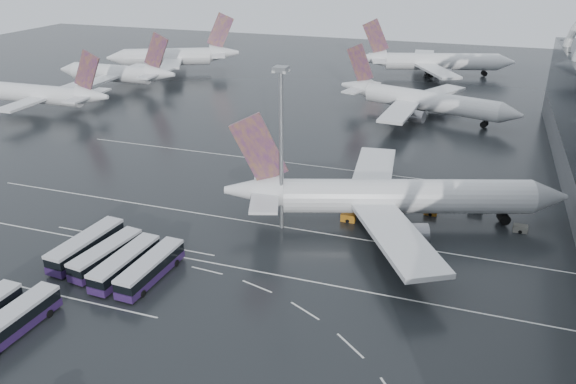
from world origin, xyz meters
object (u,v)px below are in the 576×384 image
(airliner_main, at_px, (389,197))
(gse_cart_belly_a, at_px, (431,211))
(gse_cart_belly_e, at_px, (411,191))
(gse_cart_belly_c, at_px, (348,217))
(gse_cart_belly_d, at_px, (520,228))
(airliner_gate_b, at_px, (422,101))
(gse_cart_belly_b, at_px, (476,207))
(bus_row_near_b, at_px, (106,254))
(bus_row_near_c, at_px, (125,263))
(floodlight_mast, at_px, (281,131))
(airliner_gate_c, at_px, (433,62))
(jet_remote_far, at_px, (176,57))
(bus_row_near_d, at_px, (151,268))
(jet_remote_west, at_px, (47,95))
(jet_remote_mid, at_px, (118,74))
(bus_row_near_a, at_px, (86,246))
(bus_row_far_b, at_px, (12,322))

(airliner_main, height_order, gse_cart_belly_a, airliner_main)
(airliner_main, height_order, gse_cart_belly_e, airliner_main)
(gse_cart_belly_c, distance_m, gse_cart_belly_d, 27.46)
(gse_cart_belly_c, bearing_deg, airliner_gate_b, 86.68)
(airliner_gate_b, bearing_deg, gse_cart_belly_b, -57.34)
(bus_row_near_b, relative_size, bus_row_near_c, 0.99)
(airliner_main, relative_size, floodlight_mast, 2.08)
(airliner_gate_c, bearing_deg, bus_row_near_c, -116.74)
(gse_cart_belly_a, xyz_separation_m, gse_cart_belly_c, (-12.71, -6.95, 0.08))
(bus_row_near_c, bearing_deg, floodlight_mast, -34.95)
(jet_remote_far, distance_m, bus_row_near_d, 138.60)
(jet_remote_west, height_order, jet_remote_mid, jet_remote_mid)
(bus_row_near_a, distance_m, gse_cart_belly_d, 67.31)
(jet_remote_far, height_order, bus_row_near_b, jet_remote_far)
(gse_cart_belly_d, xyz_separation_m, gse_cart_belly_e, (-18.72, 9.66, -0.08))
(jet_remote_west, relative_size, gse_cart_belly_a, 19.02)
(gse_cart_belly_d, bearing_deg, bus_row_near_b, -151.88)
(gse_cart_belly_c, bearing_deg, jet_remote_far, 131.82)
(airliner_gate_c, height_order, gse_cart_belly_b, airliner_gate_c)
(bus_row_near_d, height_order, bus_row_far_b, bus_row_far_b)
(airliner_main, height_order, bus_row_near_a, airliner_main)
(bus_row_near_c, bearing_deg, bus_row_near_d, -86.35)
(bus_row_near_c, height_order, gse_cart_belly_a, bus_row_near_c)
(jet_remote_mid, height_order, gse_cart_belly_c, jet_remote_mid)
(bus_row_near_c, xyz_separation_m, gse_cart_belly_a, (38.26, 33.10, -1.16))
(jet_remote_far, relative_size, bus_row_far_b, 3.43)
(airliner_gate_c, relative_size, bus_row_far_b, 4.10)
(jet_remote_far, xyz_separation_m, bus_row_near_b, (56.73, -121.33, -3.58))
(airliner_gate_b, relative_size, floodlight_mast, 1.90)
(airliner_gate_b, xyz_separation_m, bus_row_near_b, (-33.37, -91.29, -2.68))
(bus_row_near_a, distance_m, bus_row_far_b, 18.24)
(airliner_gate_c, distance_m, gse_cart_belly_a, 112.49)
(jet_remote_far, relative_size, bus_row_near_b, 3.50)
(airliner_gate_c, relative_size, bus_row_near_d, 4.13)
(bus_row_near_d, xyz_separation_m, gse_cart_belly_e, (29.76, 41.01, -1.22))
(bus_row_near_c, distance_m, gse_cart_belly_b, 58.70)
(jet_remote_mid, height_order, jet_remote_far, jet_remote_far)
(jet_remote_mid, height_order, floodlight_mast, floodlight_mast)
(airliner_gate_b, xyz_separation_m, floodlight_mast, (-13.55, -72.20, 12.06))
(bus_row_far_b, bearing_deg, bus_row_near_d, -26.96)
(bus_row_near_a, height_order, gse_cart_belly_d, bus_row_near_a)
(bus_row_near_d, height_order, gse_cart_belly_d, bus_row_near_d)
(airliner_main, bearing_deg, bus_row_near_a, -166.14)
(airliner_gate_b, bearing_deg, airliner_main, -71.36)
(floodlight_mast, bearing_deg, bus_row_near_d, -120.25)
(bus_row_near_b, relative_size, gse_cart_belly_e, 6.80)
(gse_cart_belly_a, bearing_deg, gse_cart_belly_d, -6.84)
(bus_row_near_b, relative_size, bus_row_far_b, 0.98)
(bus_row_near_a, bearing_deg, bus_row_near_d, -96.02)
(gse_cart_belly_a, height_order, gse_cart_belly_e, gse_cart_belly_a)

